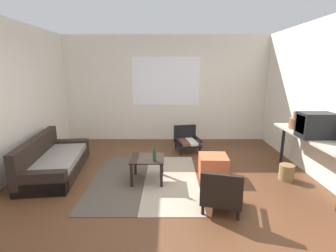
{
  "coord_description": "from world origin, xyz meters",
  "views": [
    {
      "loc": [
        0.05,
        -3.57,
        1.88
      ],
      "look_at": [
        0.05,
        0.65,
        0.91
      ],
      "focal_mm": 26.89,
      "sensor_mm": 36.0,
      "label": 1
    }
  ],
  "objects_px": {
    "crt_television": "(316,125)",
    "couch": "(54,162)",
    "coffee_table": "(148,162)",
    "glass_bottle": "(155,155)",
    "armchair_striped_foreground": "(222,193)",
    "armchair_by_window": "(187,140)",
    "clay_vase": "(296,122)",
    "ottoman_orange": "(214,166)",
    "console_shelf": "(309,141)",
    "wicker_basket": "(287,172)"
  },
  "relations": [
    {
      "from": "couch",
      "to": "armchair_striped_foreground",
      "type": "relative_size",
      "value": 2.96
    },
    {
      "from": "glass_bottle",
      "to": "wicker_basket",
      "type": "bearing_deg",
      "value": 5.06
    },
    {
      "from": "crt_television",
      "to": "glass_bottle",
      "type": "height_order",
      "value": "crt_television"
    },
    {
      "from": "armchair_by_window",
      "to": "armchair_striped_foreground",
      "type": "height_order",
      "value": "armchair_striped_foreground"
    },
    {
      "from": "armchair_by_window",
      "to": "console_shelf",
      "type": "relative_size",
      "value": 0.35
    },
    {
      "from": "couch",
      "to": "crt_television",
      "type": "relative_size",
      "value": 4.04
    },
    {
      "from": "coffee_table",
      "to": "wicker_basket",
      "type": "height_order",
      "value": "coffee_table"
    },
    {
      "from": "armchair_striped_foreground",
      "to": "crt_television",
      "type": "xyz_separation_m",
      "value": [
        1.58,
        0.75,
        0.75
      ]
    },
    {
      "from": "armchair_striped_foreground",
      "to": "glass_bottle",
      "type": "relative_size",
      "value": 2.73
    },
    {
      "from": "coffee_table",
      "to": "armchair_striped_foreground",
      "type": "height_order",
      "value": "armchair_striped_foreground"
    },
    {
      "from": "coffee_table",
      "to": "glass_bottle",
      "type": "bearing_deg",
      "value": -49.94
    },
    {
      "from": "coffee_table",
      "to": "couch",
      "type": "bearing_deg",
      "value": 168.83
    },
    {
      "from": "clay_vase",
      "to": "wicker_basket",
      "type": "relative_size",
      "value": 1.16
    },
    {
      "from": "console_shelf",
      "to": "wicker_basket",
      "type": "bearing_deg",
      "value": 157.6
    },
    {
      "from": "couch",
      "to": "coffee_table",
      "type": "relative_size",
      "value": 3.57
    },
    {
      "from": "glass_bottle",
      "to": "ottoman_orange",
      "type": "bearing_deg",
      "value": 18.46
    },
    {
      "from": "ottoman_orange",
      "to": "armchair_by_window",
      "type": "bearing_deg",
      "value": 103.96
    },
    {
      "from": "couch",
      "to": "glass_bottle",
      "type": "relative_size",
      "value": 8.09
    },
    {
      "from": "clay_vase",
      "to": "armchair_striped_foreground",
      "type": "bearing_deg",
      "value": -139.42
    },
    {
      "from": "wicker_basket",
      "to": "couch",
      "type": "bearing_deg",
      "value": 175.88
    },
    {
      "from": "console_shelf",
      "to": "ottoman_orange",
      "type": "bearing_deg",
      "value": 170.75
    },
    {
      "from": "coffee_table",
      "to": "armchair_striped_foreground",
      "type": "bearing_deg",
      "value": -41.46
    },
    {
      "from": "console_shelf",
      "to": "clay_vase",
      "type": "bearing_deg",
      "value": 90.0
    },
    {
      "from": "armchair_by_window",
      "to": "console_shelf",
      "type": "bearing_deg",
      "value": -42.57
    },
    {
      "from": "ottoman_orange",
      "to": "wicker_basket",
      "type": "distance_m",
      "value": 1.25
    },
    {
      "from": "coffee_table",
      "to": "armchair_striped_foreground",
      "type": "relative_size",
      "value": 0.83
    },
    {
      "from": "crt_television",
      "to": "couch",
      "type": "bearing_deg",
      "value": 173.06
    },
    {
      "from": "couch",
      "to": "clay_vase",
      "type": "height_order",
      "value": "clay_vase"
    },
    {
      "from": "ottoman_orange",
      "to": "clay_vase",
      "type": "xyz_separation_m",
      "value": [
        1.49,
        0.23,
        0.74
      ]
    },
    {
      "from": "couch",
      "to": "console_shelf",
      "type": "relative_size",
      "value": 1.06
    },
    {
      "from": "armchair_striped_foreground",
      "to": "crt_television",
      "type": "height_order",
      "value": "crt_television"
    },
    {
      "from": "couch",
      "to": "console_shelf",
      "type": "bearing_deg",
      "value": -5.23
    },
    {
      "from": "armchair_by_window",
      "to": "coffee_table",
      "type": "bearing_deg",
      "value": -115.3
    },
    {
      "from": "wicker_basket",
      "to": "armchair_by_window",
      "type": "bearing_deg",
      "value": 135.05
    },
    {
      "from": "couch",
      "to": "armchair_striped_foreground",
      "type": "xyz_separation_m",
      "value": [
        2.81,
        -1.28,
        0.05
      ]
    },
    {
      "from": "ottoman_orange",
      "to": "console_shelf",
      "type": "xyz_separation_m",
      "value": [
        1.49,
        -0.24,
        0.54
      ]
    },
    {
      "from": "armchair_by_window",
      "to": "crt_television",
      "type": "height_order",
      "value": "crt_television"
    },
    {
      "from": "armchair_by_window",
      "to": "clay_vase",
      "type": "height_order",
      "value": "clay_vase"
    },
    {
      "from": "crt_television",
      "to": "clay_vase",
      "type": "bearing_deg",
      "value": 89.7
    },
    {
      "from": "wicker_basket",
      "to": "armchair_striped_foreground",
      "type": "bearing_deg",
      "value": -143.52
    },
    {
      "from": "ottoman_orange",
      "to": "console_shelf",
      "type": "relative_size",
      "value": 0.26
    },
    {
      "from": "ottoman_orange",
      "to": "clay_vase",
      "type": "bearing_deg",
      "value": 8.83
    },
    {
      "from": "armchair_by_window",
      "to": "wicker_basket",
      "type": "height_order",
      "value": "armchair_by_window"
    },
    {
      "from": "ottoman_orange",
      "to": "console_shelf",
      "type": "distance_m",
      "value": 1.61
    },
    {
      "from": "armchair_by_window",
      "to": "crt_television",
      "type": "xyz_separation_m",
      "value": [
        1.85,
        -1.84,
        0.76
      ]
    },
    {
      "from": "couch",
      "to": "armchair_by_window",
      "type": "relative_size",
      "value": 3.0
    },
    {
      "from": "crt_television",
      "to": "clay_vase",
      "type": "height_order",
      "value": "crt_television"
    },
    {
      "from": "coffee_table",
      "to": "glass_bottle",
      "type": "xyz_separation_m",
      "value": [
        0.13,
        -0.15,
        0.18
      ]
    },
    {
      "from": "armchair_striped_foreground",
      "to": "crt_television",
      "type": "bearing_deg",
      "value": 25.32
    },
    {
      "from": "couch",
      "to": "coffee_table",
      "type": "distance_m",
      "value": 1.79
    }
  ]
}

